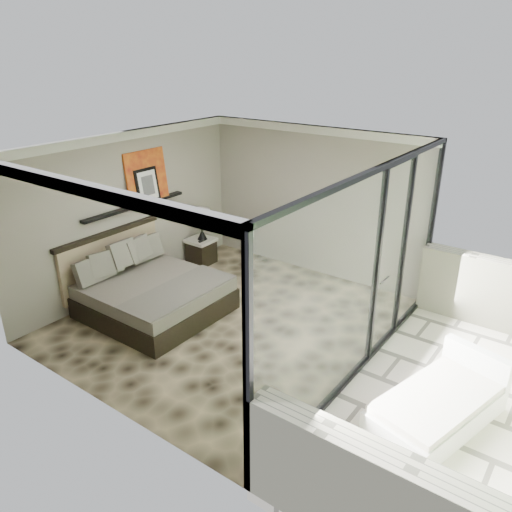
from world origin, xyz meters
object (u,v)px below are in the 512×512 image
Objects in this scene: bed at (150,292)px; lounger at (439,405)px; nightstand at (201,251)px; table_lamp at (202,220)px.

lounger is (4.71, 0.18, -0.13)m from bed.
bed is 4.72m from lounger.
table_lamp is (0.04, 0.01, 0.67)m from nightstand.
bed is 1.11× the size of lounger.
bed is at bearing -74.55° from nightstand.
bed is 3.30× the size of table_lamp.
nightstand is at bearing 176.39° from lounger.
table_lamp is at bearing 107.55° from bed.
nightstand is 5.68m from lounger.
lounger is at bearing 2.15° from bed.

